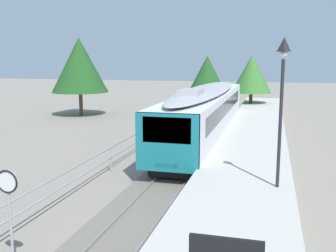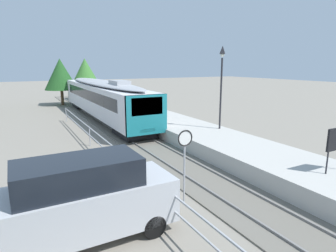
% 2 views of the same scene
% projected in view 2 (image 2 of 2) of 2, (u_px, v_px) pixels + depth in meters
% --- Properties ---
extents(ground_plane, '(160.00, 160.00, 0.00)m').
position_uv_depth(ground_plane, '(91.00, 141.00, 19.21)').
color(ground_plane, gray).
extents(track_rails, '(3.20, 60.00, 0.14)m').
position_uv_depth(track_rails, '(133.00, 136.00, 20.60)').
color(track_rails, '#6B665B').
rests_on(track_rails, ground).
extents(commuter_train, '(2.82, 20.67, 3.74)m').
position_uv_depth(commuter_train, '(102.00, 97.00, 26.68)').
color(commuter_train, silver).
rests_on(commuter_train, track_rails).
extents(station_platform, '(3.90, 60.00, 0.90)m').
position_uv_depth(station_platform, '(172.00, 126.00, 22.02)').
color(station_platform, '#B7B5AD').
rests_on(station_platform, ground).
extents(platform_lamp_mid_platform, '(0.34, 0.34, 5.35)m').
position_uv_depth(platform_lamp_mid_platform, '(222.00, 72.00, 18.21)').
color(platform_lamp_mid_platform, '#232328').
rests_on(platform_lamp_mid_platform, station_platform).
extents(speed_limit_sign, '(0.61, 0.10, 2.81)m').
position_uv_depth(speed_limit_sign, '(185.00, 148.00, 10.30)').
color(speed_limit_sign, '#9EA0A5').
rests_on(speed_limit_sign, ground).
extents(carpark_fence, '(0.06, 36.06, 1.25)m').
position_uv_depth(carpark_fence, '(149.00, 183.00, 10.28)').
color(carpark_fence, '#9EA0A5').
rests_on(carpark_fence, ground).
extents(parked_van_silver, '(4.91, 1.98, 2.51)m').
position_uv_depth(parked_van_silver, '(88.00, 198.00, 8.24)').
color(parked_van_silver, '#B7BABF').
rests_on(parked_van_silver, ground).
extents(tree_behind_carpark, '(4.04, 4.04, 5.84)m').
position_uv_depth(tree_behind_carpark, '(61.00, 74.00, 35.72)').
color(tree_behind_carpark, brown).
rests_on(tree_behind_carpark, ground).
extents(tree_distant_left, '(4.21, 4.21, 5.97)m').
position_uv_depth(tree_distant_left, '(85.00, 72.00, 41.26)').
color(tree_distant_left, brown).
rests_on(tree_distant_left, ground).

